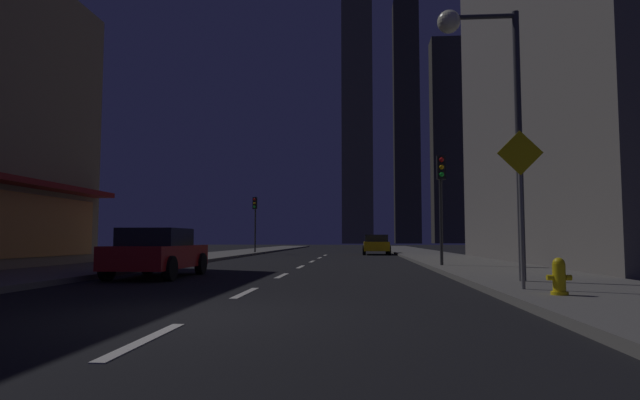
# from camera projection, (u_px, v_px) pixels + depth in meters

# --- Properties ---
(ground_plane) EXTENTS (78.00, 136.00, 0.10)m
(ground_plane) POSITION_uv_depth(u_px,v_px,m) (328.00, 255.00, 39.70)
(ground_plane) COLOR black
(sidewalk_right) EXTENTS (4.00, 76.00, 0.15)m
(sidewalk_right) POSITION_uv_depth(u_px,v_px,m) (422.00, 253.00, 39.19)
(sidewalk_right) COLOR #605E59
(sidewalk_right) RESTS_ON ground
(sidewalk_left) EXTENTS (4.00, 76.00, 0.15)m
(sidewalk_left) POSITION_uv_depth(u_px,v_px,m) (236.00, 253.00, 40.23)
(sidewalk_left) COLOR #605E59
(sidewalk_left) RESTS_ON ground
(lane_marking_center) EXTENTS (0.16, 33.40, 0.01)m
(lane_marking_center) POSITION_uv_depth(u_px,v_px,m) (301.00, 267.00, 21.40)
(lane_marking_center) COLOR silver
(lane_marking_center) RESTS_ON ground
(building_apartment_right) EXTENTS (11.00, 20.00, 21.40)m
(building_apartment_right) POSITION_uv_depth(u_px,v_px,m) (631.00, 23.00, 23.51)
(building_apartment_right) COLOR slate
(building_apartment_right) RESTS_ON ground
(skyscraper_distant_tall) EXTENTS (7.93, 7.44, 76.53)m
(skyscraper_distant_tall) POSITION_uv_depth(u_px,v_px,m) (357.00, 97.00, 138.64)
(skyscraper_distant_tall) COLOR #5D5845
(skyscraper_distant_tall) RESTS_ON ground
(skyscraper_distant_mid) EXTENTS (6.59, 6.09, 64.14)m
(skyscraper_distant_mid) POSITION_uv_depth(u_px,v_px,m) (406.00, 122.00, 139.62)
(skyscraper_distant_mid) COLOR #3C392D
(skyscraper_distant_mid) RESTS_ON ground
(skyscraper_distant_short) EXTENTS (8.48, 6.78, 56.41)m
(skyscraper_distant_short) POSITION_uv_depth(u_px,v_px,m) (447.00, 140.00, 145.35)
(skyscraper_distant_short) COLOR #444133
(skyscraper_distant_short) RESTS_ON ground
(car_parked_near) EXTENTS (1.98, 4.24, 1.45)m
(car_parked_near) POSITION_uv_depth(u_px,v_px,m) (158.00, 252.00, 15.70)
(car_parked_near) COLOR #B21919
(car_parked_near) RESTS_ON ground
(car_parked_far) EXTENTS (1.98, 4.24, 1.45)m
(car_parked_far) POSITION_uv_depth(u_px,v_px,m) (376.00, 244.00, 38.76)
(car_parked_far) COLOR gold
(car_parked_far) RESTS_ON ground
(fire_hydrant_yellow_near) EXTENTS (0.42, 0.30, 0.65)m
(fire_hydrant_yellow_near) POSITION_uv_depth(u_px,v_px,m) (559.00, 277.00, 9.33)
(fire_hydrant_yellow_near) COLOR yellow
(fire_hydrant_yellow_near) RESTS_ON sidewalk_right
(fire_hydrant_far_left) EXTENTS (0.42, 0.30, 0.65)m
(fire_hydrant_far_left) POSITION_uv_depth(u_px,v_px,m) (187.00, 253.00, 25.44)
(fire_hydrant_far_left) COLOR red
(fire_hydrant_far_left) RESTS_ON sidewalk_left
(traffic_light_near_right) EXTENTS (0.32, 0.48, 4.20)m
(traffic_light_near_right) POSITION_uv_depth(u_px,v_px,m) (441.00, 185.00, 20.14)
(traffic_light_near_right) COLOR #2D2D2D
(traffic_light_near_right) RESTS_ON sidewalk_right
(traffic_light_far_left) EXTENTS (0.32, 0.48, 4.20)m
(traffic_light_far_left) POSITION_uv_depth(u_px,v_px,m) (255.00, 212.00, 40.05)
(traffic_light_far_left) COLOR #2D2D2D
(traffic_light_far_left) RESTS_ON sidewalk_left
(street_lamp_right) EXTENTS (1.96, 0.56, 6.58)m
(street_lamp_right) POSITION_uv_depth(u_px,v_px,m) (482.00, 76.00, 12.80)
(street_lamp_right) COLOR #38383D
(street_lamp_right) RESTS_ON sidewalk_right
(pedestrian_crossing_sign) EXTENTS (0.91, 0.08, 3.15)m
(pedestrian_crossing_sign) POSITION_uv_depth(u_px,v_px,m) (521.00, 194.00, 10.52)
(pedestrian_crossing_sign) COLOR slate
(pedestrian_crossing_sign) RESTS_ON sidewalk_right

